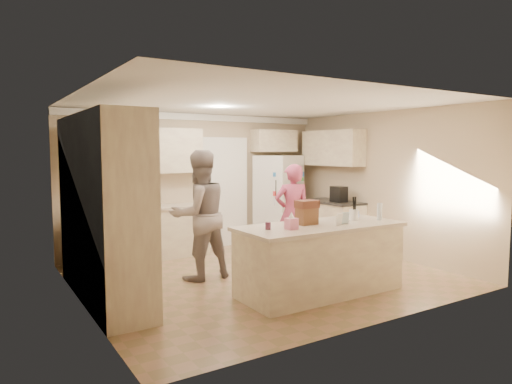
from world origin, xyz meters
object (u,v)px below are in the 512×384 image
utensil_crock (354,215)px  tissue_box (291,224)px  island_base (320,260)px  dollhouse_body (307,216)px  teen_girl (292,214)px  refrigerator (279,199)px  coffee_maker (339,194)px  teen_boy (199,215)px

utensil_crock → tissue_box: 1.21m
island_base → dollhouse_body: dollhouse_body is taller
utensil_crock → teen_girl: 1.49m
tissue_box → refrigerator: bearing=57.5°
island_base → dollhouse_body: size_ratio=8.46×
coffee_maker → teen_girl: 1.44m
coffee_maker → tissue_box: (-2.60, -2.00, -0.07)m
utensil_crock → coffee_maker: bearing=52.9°
utensil_crock → teen_boy: teen_boy is taller
tissue_box → teen_boy: teen_boy is taller
teen_girl → island_base: bearing=84.8°
coffee_maker → island_base: (-2.05, -1.90, -0.63)m
utensil_crock → island_base: bearing=-175.6°
teen_boy → teen_girl: 1.75m
teen_boy → teen_girl: size_ratio=1.14×
coffee_maker → dollhouse_body: size_ratio=1.15×
refrigerator → utensil_crock: refrigerator is taller
utensil_crock → tissue_box: utensil_crock is taller
refrigerator → teen_girl: bearing=-142.2°
coffee_maker → tissue_box: 3.28m
tissue_box → teen_boy: (-0.52, 1.57, -0.04)m
refrigerator → coffee_maker: (0.56, -1.20, 0.17)m
island_base → teen_girl: teen_girl is taller
coffee_maker → teen_boy: 3.15m
dollhouse_body → utensil_crock: bearing=-3.6°
dollhouse_body → teen_girl: size_ratio=0.16×
refrigerator → teen_girl: size_ratio=1.07×
dollhouse_body → teen_girl: (0.82, 1.43, -0.20)m
island_base → utensil_crock: (0.65, 0.05, 0.56)m
refrigerator → teen_boy: (-2.56, -1.63, 0.06)m
refrigerator → teen_boy: 3.04m
refrigerator → tissue_box: bearing=-147.2°
island_base → teen_boy: bearing=126.1°
teen_boy → coffee_maker: bearing=-175.0°
teen_boy → island_base: bearing=123.3°
island_base → dollhouse_body: 0.62m
refrigerator → tissue_box: (-2.04, -3.20, 0.10)m
utensil_crock → teen_girl: teen_girl is taller
utensil_crock → tissue_box: size_ratio=1.07×
refrigerator → utensil_crock: size_ratio=12.00×
refrigerator → teen_boy: teen_boy is taller
tissue_box → dollhouse_body: dollhouse_body is taller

